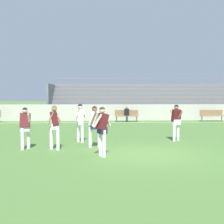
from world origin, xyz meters
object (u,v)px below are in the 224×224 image
object	(u,v)px
bench_near_wall_gap	(127,115)
player_dark_wide_left	(102,127)
bench_far_right	(212,114)
bleacher_stand	(150,100)
player_dark_pressing_high	(176,119)
player_dark_challenging	(25,125)
soccer_ball	(100,142)
spectator_seated	(127,113)
player_dark_deep_cover	(54,123)
player_white_overlapping	(95,123)
player_white_on_ball	(80,119)

from	to	relation	value
bench_near_wall_gap	player_dark_wide_left	size ratio (longest dim) A/B	1.04
bench_near_wall_gap	bench_far_right	xyz separation A→B (m)	(6.62, 0.00, 0.00)
bleacher_stand	player_dark_pressing_high	bearing A→B (deg)	-94.43
player_dark_wide_left	player_dark_challenging	distance (m)	3.38
soccer_ball	bench_near_wall_gap	bearing A→B (deg)	79.27
spectator_seated	player_dark_deep_cover	bearing A→B (deg)	-107.57
player_dark_deep_cover	player_dark_pressing_high	distance (m)	5.71
player_white_overlapping	bleacher_stand	bearing A→B (deg)	73.49
player_dark_deep_cover	soccer_ball	distance (m)	2.29
spectator_seated	bench_far_right	bearing A→B (deg)	1.00
player_white_on_ball	player_dark_wide_left	xyz separation A→B (m)	(0.94, -3.34, 0.01)
bench_near_wall_gap	player_dark_deep_cover	bearing A→B (deg)	-107.42
player_white_overlapping	player_dark_challenging	distance (m)	2.71
player_white_overlapping	player_dark_wide_left	distance (m)	1.91
player_dark_pressing_high	soccer_ball	xyz separation A→B (m)	(-3.52, -1.03, -0.88)
player_dark_challenging	player_white_overlapping	bearing A→B (deg)	6.12
bench_near_wall_gap	player_dark_wide_left	bearing A→B (deg)	-98.44
player_white_overlapping	spectator_seated	bearing A→B (deg)	78.83
bench_near_wall_gap	bench_far_right	size ratio (longest dim) A/B	1.00
bench_near_wall_gap	player_white_overlapping	bearing A→B (deg)	-101.06
spectator_seated	player_dark_wide_left	size ratio (longest dim) A/B	0.70
player_dark_pressing_high	bench_near_wall_gap	bearing A→B (deg)	97.88
player_dark_deep_cover	player_dark_pressing_high	bearing A→B (deg)	22.55
player_dark_challenging	player_dark_pressing_high	xyz separation A→B (m)	(6.43, 2.03, 0.02)
player_dark_pressing_high	soccer_ball	bearing A→B (deg)	-163.69
bench_far_right	player_dark_pressing_high	distance (m)	11.42
bench_far_right	player_dark_challenging	distance (m)	16.86
player_dark_deep_cover	bench_far_right	bearing A→B (deg)	49.63
bench_far_right	spectator_seated	xyz separation A→B (m)	(-6.62, -0.12, 0.16)
player_dark_deep_cover	soccer_ball	bearing A→B (deg)	33.51
bleacher_stand	soccer_ball	world-z (taller)	bleacher_stand
player_dark_wide_left	bleacher_stand	bearing A→B (deg)	75.93
player_white_overlapping	player_dark_deep_cover	world-z (taller)	player_dark_deep_cover
soccer_ball	spectator_seated	bearing A→B (deg)	79.16
bench_near_wall_gap	player_dark_wide_left	world-z (taller)	player_dark_wide_left
bench_far_right	player_white_on_ball	bearing A→B (deg)	-132.60
spectator_seated	soccer_ball	bearing A→B (deg)	-100.84
spectator_seated	player_white_on_ball	size ratio (longest dim) A/B	0.71
player_white_on_ball	player_dark_challenging	world-z (taller)	player_white_on_ball
bleacher_stand	player_dark_wide_left	distance (m)	18.88
spectator_seated	player_white_on_ball	distance (m)	10.75
bleacher_stand	spectator_seated	bearing A→B (deg)	-118.72
bench_near_wall_gap	player_dark_wide_left	xyz separation A→B (m)	(-2.05, -13.79, 0.49)
player_white_on_ball	player_dark_deep_cover	bearing A→B (deg)	-115.10
player_white_overlapping	player_dark_challenging	world-z (taller)	player_white_overlapping
bleacher_stand	spectator_seated	xyz separation A→B (m)	(-2.54, -4.64, -0.87)
spectator_seated	player_dark_challenging	xyz separation A→B (m)	(-5.02, -12.07, 0.27)
bench_far_right	player_dark_deep_cover	size ratio (longest dim) A/B	1.05
player_dark_pressing_high	bench_far_right	bearing A→B (deg)	62.81
spectator_seated	soccer_ball	world-z (taller)	spectator_seated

